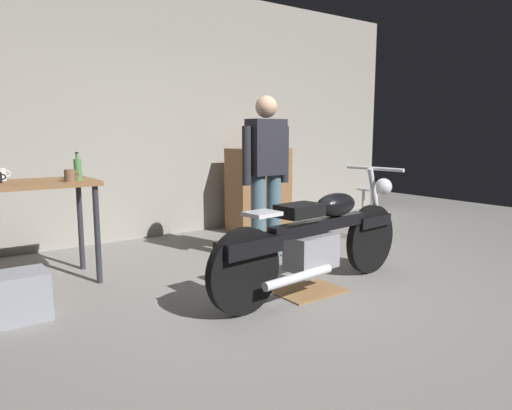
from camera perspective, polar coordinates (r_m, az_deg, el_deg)
ground_plane at (r=3.89m, az=5.45°, el=-10.89°), size 12.00×12.00×0.00m
back_wall at (r=6.06m, az=-12.29°, el=10.91°), size 8.00×0.12×3.10m
workbench at (r=4.37m, az=-27.35°, el=0.97°), size 1.30×0.64×0.90m
motorcycle at (r=3.91m, az=7.47°, el=-3.94°), size 2.19×0.63×1.00m
person_standing at (r=4.78m, az=1.22°, el=4.22°), size 0.57×0.22×1.67m
shop_stool at (r=5.88m, az=13.64°, el=0.65°), size 0.32×0.32×0.64m
wooden_dresser at (r=6.28m, az=0.32°, el=1.89°), size 0.80×0.47×1.10m
drip_tray at (r=3.98m, az=6.44°, el=-10.33°), size 0.56×0.40×0.01m
storage_bin at (r=3.75m, az=-27.26°, el=-9.88°), size 0.44×0.32×0.34m
mug_brown_stoneware at (r=4.24m, az=-21.63°, el=3.35°), size 0.12×0.09×0.10m
mug_white_ceramic at (r=4.53m, az=-28.48°, el=3.27°), size 0.11×0.07×0.11m
bottle at (r=4.34m, az=-20.83°, el=4.13°), size 0.06×0.06×0.24m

